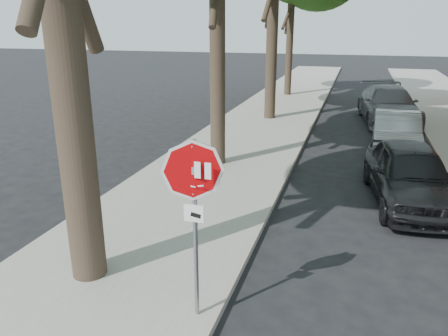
# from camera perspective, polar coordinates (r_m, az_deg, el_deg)

# --- Properties ---
(ground) EXTENTS (120.00, 120.00, 0.00)m
(ground) POSITION_cam_1_polar(r_m,az_deg,el_deg) (6.57, 2.63, -20.35)
(ground) COLOR black
(ground) RESTS_ON ground
(sidewalk_left) EXTENTS (4.00, 55.00, 0.12)m
(sidewalk_left) POSITION_cam_1_polar(r_m,az_deg,el_deg) (17.85, 4.38, 5.17)
(sidewalk_left) COLOR gray
(sidewalk_left) RESTS_ON ground
(curb_left) EXTENTS (0.12, 55.00, 0.13)m
(curb_left) POSITION_cam_1_polar(r_m,az_deg,el_deg) (17.54, 10.95, 4.67)
(curb_left) COLOR #9E9384
(curb_left) RESTS_ON ground
(curb_right) EXTENTS (0.12, 55.00, 0.13)m
(curb_right) POSITION_cam_1_polar(r_m,az_deg,el_deg) (17.68, 25.27, 3.34)
(curb_right) COLOR #9E9384
(curb_right) RESTS_ON ground
(stop_sign) EXTENTS (0.76, 0.34, 2.61)m
(stop_sign) POSITION_cam_1_polar(r_m,az_deg,el_deg) (5.74, -3.95, -3.80)
(stop_sign) COLOR gray
(stop_sign) RESTS_ON sidewalk_left
(car_a) EXTENTS (2.22, 4.41, 1.44)m
(car_a) POSITION_cam_1_polar(r_m,az_deg,el_deg) (11.23, 23.06, -0.73)
(car_a) COLOR black
(car_a) RESTS_ON ground
(car_b) EXTENTS (1.53, 4.09, 1.34)m
(car_b) POSITION_cam_1_polar(r_m,az_deg,el_deg) (15.51, 21.56, 4.23)
(car_b) COLOR #9D9EA5
(car_b) RESTS_ON ground
(car_c) EXTENTS (2.75, 5.49, 1.53)m
(car_c) POSITION_cam_1_polar(r_m,az_deg,el_deg) (20.35, 20.67, 7.71)
(car_c) COLOR #504F54
(car_c) RESTS_ON ground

